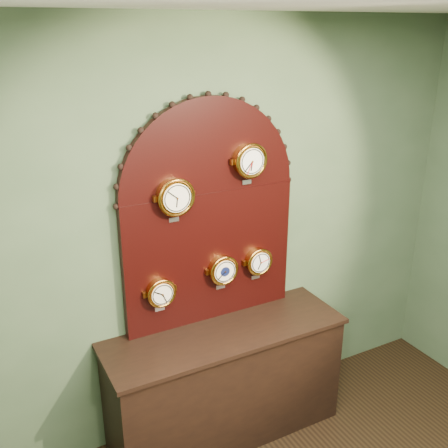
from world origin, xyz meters
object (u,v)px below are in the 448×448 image
arabic_clock (250,160)px  tide_clock (258,261)px  hygrometer (161,292)px  barometer (223,270)px  shop_counter (225,384)px  display_board (209,207)px  roman_clock (175,197)px

arabic_clock → tide_clock: (0.08, 0.00, -0.72)m
hygrometer → barometer: barometer is taller
barometer → shop_counter: bearing=-111.9°
hygrometer → tide_clock: bearing=-0.0°
display_board → arabic_clock: display_board is taller
display_board → barometer: size_ratio=5.90×
shop_counter → barometer: 0.81m
roman_clock → hygrometer: size_ratio=1.18×
roman_clock → hygrometer: bearing=179.4°
tide_clock → hygrometer: bearing=180.0°
roman_clock → arabic_clock: size_ratio=1.04×
arabic_clock → barometer: 0.75m
hygrometer → arabic_clock: bearing=-0.1°
shop_counter → tide_clock: (0.34, 0.15, 0.80)m
arabic_clock → hygrometer: bearing=179.9°
display_board → roman_clock: size_ratio=5.27×
barometer → tide_clock: 0.28m
shop_counter → hygrometer: size_ratio=6.52×
arabic_clock → barometer: (-0.19, 0.00, -0.72)m
roman_clock → barometer: size_ratio=1.12×
display_board → tide_clock: size_ratio=6.16×
roman_clock → arabic_clock: (0.52, 0.00, 0.16)m
arabic_clock → shop_counter: bearing=-149.0°
display_board → arabic_clock: 0.39m
arabic_clock → barometer: arabic_clock is taller
barometer → tide_clock: (0.28, 0.00, 0.00)m
shop_counter → barometer: size_ratio=6.17×
shop_counter → roman_clock: 1.39m
arabic_clock → roman_clock: bearing=-180.0°
display_board → barometer: (0.06, -0.07, -0.43)m
roman_clock → tide_clock: 0.82m
arabic_clock → display_board: bearing=165.4°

